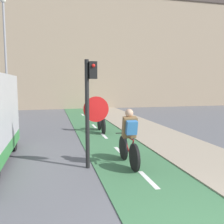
{
  "coord_description": "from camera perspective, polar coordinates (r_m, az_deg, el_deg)",
  "views": [
    {
      "loc": [
        -2.12,
        -2.19,
        2.22
      ],
      "look_at": [
        0.0,
        6.56,
        1.2
      ],
      "focal_mm": 40.0,
      "sensor_mm": 36.0,
      "label": 1
    }
  ],
  "objects": [
    {
      "name": "cyclist_near",
      "position": [
        6.78,
        3.94,
        -6.27
      ],
      "size": [
        0.46,
        1.72,
        1.55
      ],
      "color": "black",
      "rests_on": "ground_plane"
    },
    {
      "name": "traffic_light_pole",
      "position": [
        6.47,
        -4.93,
        2.44
      ],
      "size": [
        0.67,
        0.25,
        2.84
      ],
      "color": "black",
      "rests_on": "ground_plane"
    },
    {
      "name": "building_row_background",
      "position": [
        24.99,
        -8.9,
        13.42
      ],
      "size": [
        60.0,
        5.2,
        10.54
      ],
      "color": "gray",
      "rests_on": "ground_plane"
    },
    {
      "name": "cyclist_far",
      "position": [
        11.45,
        -2.47,
        -1.27
      ],
      "size": [
        0.46,
        1.7,
        1.55
      ],
      "color": "black",
      "rests_on": "ground_plane"
    },
    {
      "name": "street_lamp_far",
      "position": [
        17.87,
        -23.23,
        13.59
      ],
      "size": [
        0.36,
        0.36,
        7.63
      ],
      "color": "gray",
      "rests_on": "ground_plane"
    }
  ]
}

